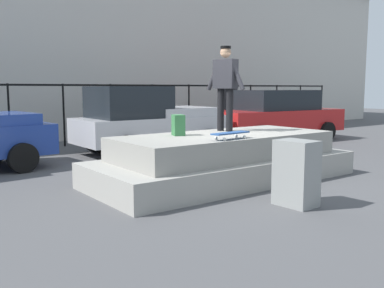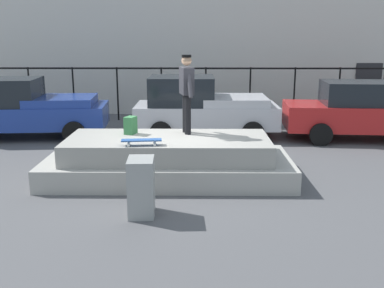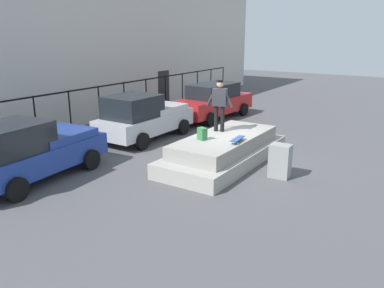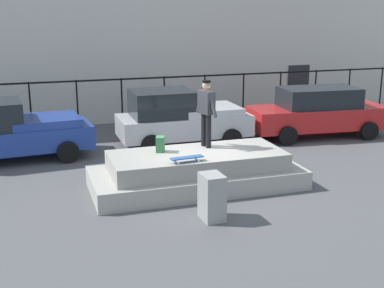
{
  "view_description": "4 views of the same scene",
  "coord_description": "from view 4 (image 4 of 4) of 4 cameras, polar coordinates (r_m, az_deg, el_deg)",
  "views": [
    {
      "loc": [
        -5.65,
        -6.46,
        1.79
      ],
      "look_at": [
        -0.54,
        0.33,
        0.69
      ],
      "focal_mm": 40.47,
      "sensor_mm": 36.0,
      "label": 1
    },
    {
      "loc": [
        0.47,
        -9.44,
        3.05
      ],
      "look_at": [
        0.36,
        0.7,
        0.54
      ],
      "focal_mm": 41.39,
      "sensor_mm": 36.0,
      "label": 2
    },
    {
      "loc": [
        -10.99,
        -6.0,
        4.17
      ],
      "look_at": [
        -0.31,
        0.98,
        0.47
      ],
      "focal_mm": 36.3,
      "sensor_mm": 36.0,
      "label": 3
    },
    {
      "loc": [
        -4.03,
        -11.94,
        4.43
      ],
      "look_at": [
        0.17,
        1.19,
        0.75
      ],
      "focal_mm": 48.33,
      "sensor_mm": 36.0,
      "label": 4
    }
  ],
  "objects": [
    {
      "name": "fence_row",
      "position": [
        19.19,
        -5.4,
        5.43
      ],
      "size": [
        24.06,
        0.06,
        1.93
      ],
      "color": "black",
      "rests_on": "ground_plane"
    },
    {
      "name": "ground_plane",
      "position": [
        13.36,
        0.86,
        -4.42
      ],
      "size": [
        60.0,
        60.0,
        0.0
      ],
      "primitive_type": "plane",
      "color": "#4C4C4F"
    },
    {
      "name": "skateboard",
      "position": [
        12.05,
        -0.58,
        -1.54
      ],
      "size": [
        0.81,
        0.29,
        0.12
      ],
      "color": "#264C8C",
      "rests_on": "concrete_ledge"
    },
    {
      "name": "backpack",
      "position": [
        12.91,
        -3.52,
        -0.02
      ],
      "size": [
        0.28,
        0.33,
        0.39
      ],
      "primitive_type": "cube",
      "rotation": [
        0.0,
        0.0,
        4.36
      ],
      "color": "#33723F",
      "rests_on": "concrete_ledge"
    },
    {
      "name": "car_blue_pickup_near",
      "position": [
        16.08,
        -19.46,
        1.39
      ],
      "size": [
        4.52,
        2.29,
        1.8
      ],
      "color": "navy",
      "rests_on": "ground_plane"
    },
    {
      "name": "warehouse_building",
      "position": [
        24.51,
        -8.48,
        12.86
      ],
      "size": [
        36.25,
        9.25,
        7.19
      ],
      "color": "beige",
      "rests_on": "ground_plane"
    },
    {
      "name": "car_silver_pickup_mid",
      "position": [
        16.9,
        -1.37,
        2.92
      ],
      "size": [
        4.28,
        2.07,
        1.84
      ],
      "color": "#B7B7BC",
      "rests_on": "ground_plane"
    },
    {
      "name": "utility_box",
      "position": [
        11.05,
        2.22,
        -5.87
      ],
      "size": [
        0.47,
        0.62,
        1.01
      ],
      "primitive_type": "cube",
      "rotation": [
        0.0,
        0.0,
        0.05
      ],
      "color": "gray",
      "rests_on": "ground_plane"
    },
    {
      "name": "concrete_ledge",
      "position": [
        13.01,
        0.55,
        -3.06
      ],
      "size": [
        5.29,
        2.23,
        0.91
      ],
      "color": "#9E9B93",
      "rests_on": "ground_plane"
    },
    {
      "name": "car_red_sedan_far",
      "position": [
        18.55,
        13.72,
        3.48
      ],
      "size": [
        4.92,
        2.25,
        1.73
      ],
      "color": "#B21E1E",
      "rests_on": "ground_plane"
    },
    {
      "name": "skateboarder",
      "position": [
        13.16,
        1.59,
        3.94
      ],
      "size": [
        0.35,
        0.92,
        1.73
      ],
      "color": "black",
      "rests_on": "concrete_ledge"
    }
  ]
}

